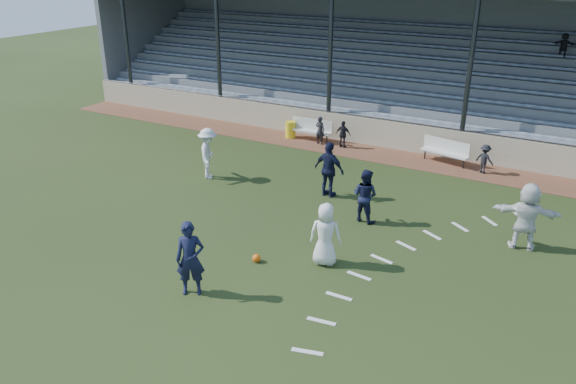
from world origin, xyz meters
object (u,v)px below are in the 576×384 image
object	(u,v)px
bench_right	(446,149)
football	(256,258)
trash_bin	(290,130)
player_white_lead	(325,234)
player_navy_lead	(190,259)
bench_left	(311,128)

from	to	relation	value
bench_right	football	distance (m)	10.71
trash_bin	player_white_lead	bearing A→B (deg)	-56.28
football	player_navy_lead	distance (m)	2.32
player_white_lead	player_navy_lead	bearing A→B (deg)	36.25
bench_left	trash_bin	world-z (taller)	bench_left
bench_right	player_white_lead	distance (m)	9.60
bench_left	bench_right	bearing A→B (deg)	0.09
bench_left	football	distance (m)	11.08
bench_right	trash_bin	xyz separation A→B (m)	(-7.07, -0.13, -0.19)
bench_right	trash_bin	size ratio (longest dim) A/B	2.74
football	player_navy_lead	bearing A→B (deg)	-105.92
bench_right	player_white_lead	bearing A→B (deg)	-81.65
bench_left	trash_bin	distance (m)	1.02
trash_bin	player_navy_lead	distance (m)	13.02
bench_left	football	bearing A→B (deg)	-70.40
bench_left	trash_bin	size ratio (longest dim) A/B	2.69
football	player_navy_lead	world-z (taller)	player_navy_lead
player_navy_lead	player_white_lead	bearing A→B (deg)	19.95
trash_bin	player_white_lead	size ratio (longest dim) A/B	0.42
bench_left	player_navy_lead	size ratio (longest dim) A/B	1.03
trash_bin	player_navy_lead	world-z (taller)	player_navy_lead
football	player_white_lead	size ratio (longest dim) A/B	0.13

